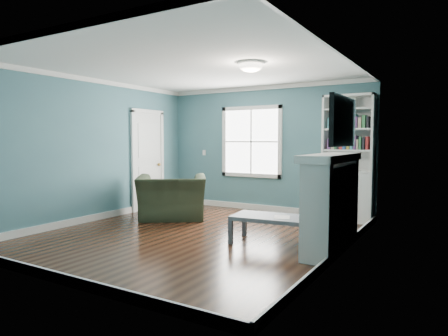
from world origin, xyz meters
The scene contains 13 objects.
floor centered at (0.00, 0.00, 0.00)m, with size 5.00×5.00×0.00m, color black.
room_walls centered at (0.00, 0.00, 1.58)m, with size 5.00×5.00×5.00m.
trim centered at (0.00, 0.00, 1.24)m, with size 4.50×5.00×2.60m.
window centered at (-0.30, 2.49, 1.45)m, with size 1.40×0.06×1.50m.
bookshelf centered at (1.77, 2.30, 0.92)m, with size 0.90×0.35×2.31m.
fireplace centered at (2.08, 0.20, 0.64)m, with size 0.44×1.58×1.30m.
tv centered at (2.20, 0.20, 1.72)m, with size 0.06×1.10×0.65m, color black.
door centered at (-2.22, 1.40, 1.07)m, with size 0.12×0.98×2.17m.
ceiling_fixture centered at (0.90, 0.10, 2.55)m, with size 0.38×0.38×0.15m.
light_switch centered at (-1.50, 2.48, 1.20)m, with size 0.08×0.01×0.12m, color white.
recliner centered at (-1.14, 0.84, 0.55)m, with size 1.25×0.81×1.09m, color black.
coffee_table centered at (1.22, 0.13, 0.35)m, with size 1.16×0.72×0.40m.
paper_sheet centered at (1.40, 0.10, 0.40)m, with size 0.22×0.28×0.00m, color white.
Camera 1 is at (3.54, -5.07, 1.48)m, focal length 32.00 mm.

